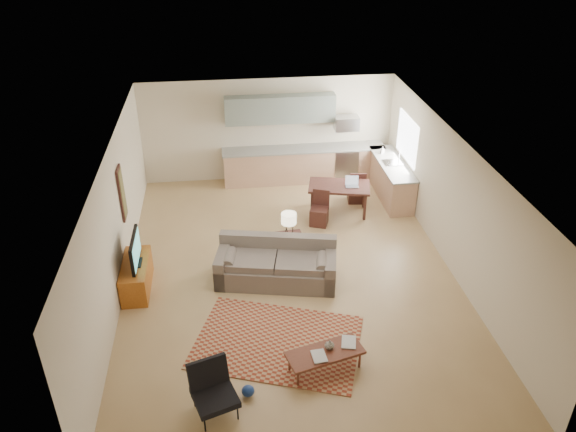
{
  "coord_description": "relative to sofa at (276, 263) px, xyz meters",
  "views": [
    {
      "loc": [
        -1.18,
        -9.21,
        6.63
      ],
      "look_at": [
        0.0,
        0.3,
        1.15
      ],
      "focal_mm": 35.0,
      "sensor_mm": 36.0,
      "label": 1
    }
  ],
  "objects": [
    {
      "name": "tv_credenza",
      "position": [
        -2.69,
        0.08,
        -0.13
      ],
      "size": [
        0.49,
        1.26,
        0.58
      ],
      "primitive_type": null,
      "color": "#954A14",
      "rests_on": "floor"
    },
    {
      "name": "book_b",
      "position": [
        0.82,
        -2.29,
        -0.04
      ],
      "size": [
        0.37,
        0.42,
        0.02
      ],
      "primitive_type": "imported",
      "rotation": [
        0.0,
        0.0,
        -0.24
      ],
      "color": "navy",
      "rests_on": "coffee_table"
    },
    {
      "name": "coffee_table",
      "position": [
        0.51,
        -2.47,
        -0.24
      ],
      "size": [
        1.32,
        0.79,
        0.37
      ],
      "primitive_type": null,
      "rotation": [
        0.0,
        0.0,
        0.26
      ],
      "color": "#552517",
      "rests_on": "floor"
    },
    {
      "name": "dining_chair_far",
      "position": [
        2.32,
        3.08,
        -0.0
      ],
      "size": [
        0.45,
        0.47,
        0.84
      ],
      "primitive_type": null,
      "rotation": [
        0.0,
        0.0,
        3.02
      ],
      "color": "#371B16",
      "rests_on": "floor"
    },
    {
      "name": "window_right",
      "position": [
        3.53,
        3.23,
        1.13
      ],
      "size": [
        0.02,
        1.4,
        1.05
      ],
      "primitive_type": "cube",
      "color": "white",
      "rests_on": "room"
    },
    {
      "name": "book_a",
      "position": [
        0.29,
        -2.58,
        -0.04
      ],
      "size": [
        0.27,
        0.33,
        0.03
      ],
      "primitive_type": "imported",
      "rotation": [
        0.0,
        0.0,
        0.09
      ],
      "color": "maroon",
      "rests_on": "coffee_table"
    },
    {
      "name": "kitchen_microwave",
      "position": [
        2.3,
        4.43,
        1.13
      ],
      "size": [
        0.62,
        0.4,
        0.35
      ],
      "primitive_type": "cube",
      "color": "#A5A8AD",
      "rests_on": "room"
    },
    {
      "name": "table_lamp",
      "position": [
        0.33,
        0.66,
        0.47
      ],
      "size": [
        0.33,
        0.33,
        0.51
      ],
      "primitive_type": null,
      "rotation": [
        0.0,
        0.0,
        -0.05
      ],
      "color": "beige",
      "rests_on": "console_table"
    },
    {
      "name": "tv",
      "position": [
        -2.64,
        0.08,
        0.45
      ],
      "size": [
        0.1,
        0.97,
        0.58
      ],
      "primitive_type": null,
      "color": "black",
      "rests_on": "tv_credenza"
    },
    {
      "name": "kitchen_counter_back",
      "position": [
        1.2,
        4.41,
        0.04
      ],
      "size": [
        4.26,
        0.64,
        0.92
      ],
      "primitive_type": null,
      "color": "tan",
      "rests_on": "ground"
    },
    {
      "name": "dining_table",
      "position": [
        1.77,
        2.57,
        -0.06
      ],
      "size": [
        1.57,
        1.11,
        0.72
      ],
      "primitive_type": null,
      "rotation": [
        0.0,
        0.0,
        -0.22
      ],
      "color": "#371B16",
      "rests_on": "floor"
    },
    {
      "name": "kitchen_counter_right",
      "position": [
        3.23,
        3.23,
        0.04
      ],
      "size": [
        0.64,
        2.26,
        0.92
      ],
      "primitive_type": null,
      "color": "tan",
      "rests_on": "ground"
    },
    {
      "name": "vase",
      "position": [
        0.6,
        -2.4,
        0.03
      ],
      "size": [
        0.21,
        0.21,
        0.16
      ],
      "primitive_type": "imported",
      "rotation": [
        0.0,
        0.0,
        -0.19
      ],
      "color": "black",
      "rests_on": "coffee_table"
    },
    {
      "name": "armchair",
      "position": [
        -1.23,
        -3.14,
        -0.02
      ],
      "size": [
        0.88,
        0.88,
        0.8
      ],
      "primitive_type": null,
      "rotation": [
        0.0,
        0.0,
        0.32
      ],
      "color": "black",
      "rests_on": "floor"
    },
    {
      "name": "kitchen_range",
      "position": [
        2.3,
        4.41,
        0.03
      ],
      "size": [
        0.62,
        0.62,
        0.9
      ],
      "primitive_type": "cube",
      "color": "#A5A8AD",
      "rests_on": "ground"
    },
    {
      "name": "room",
      "position": [
        0.3,
        0.23,
        0.93
      ],
      "size": [
        9.0,
        9.0,
        9.0
      ],
      "color": "tan",
      "rests_on": "ground"
    },
    {
      "name": "laptop",
      "position": [
        2.05,
        2.48,
        0.41
      ],
      "size": [
        0.33,
        0.26,
        0.23
      ],
      "primitive_type": null,
      "rotation": [
        0.0,
        0.0,
        -0.13
      ],
      "color": "#A5A8AD",
      "rests_on": "dining_table"
    },
    {
      "name": "soap_bottle",
      "position": [
        3.13,
        3.82,
        0.59
      ],
      "size": [
        0.11,
        0.11,
        0.19
      ],
      "primitive_type": "imported",
      "rotation": [
        0.0,
        0.0,
        0.14
      ],
      "color": "#F6EDC2",
      "rests_on": "kitchen_counter_right"
    },
    {
      "name": "upper_cabinets",
      "position": [
        0.6,
        4.56,
        1.53
      ],
      "size": [
        2.8,
        0.34,
        0.7
      ],
      "primitive_type": "cube",
      "color": "gray",
      "rests_on": "room"
    },
    {
      "name": "wall_art_left",
      "position": [
        -2.91,
        1.13,
        1.13
      ],
      "size": [
        0.06,
        0.42,
        1.1
      ],
      "primitive_type": null,
      "color": "olive",
      "rests_on": "room"
    },
    {
      "name": "sofa",
      "position": [
        0.0,
        0.0,
        0.0
      ],
      "size": [
        2.58,
        1.52,
        0.84
      ],
      "primitive_type": null,
      "rotation": [
        0.0,
        0.0,
        -0.2
      ],
      "color": "#675A51",
      "rests_on": "floor"
    },
    {
      "name": "rug",
      "position": [
        -0.17,
        -1.76,
        -0.41
      ],
      "size": [
        3.21,
        2.7,
        0.02
      ],
      "primitive_type": "cube",
      "rotation": [
        0.0,
        0.0,
        -0.34
      ],
      "color": "maroon",
      "rests_on": "floor"
    },
    {
      "name": "triptych",
      "position": [
        0.2,
        4.7,
        1.33
      ],
      "size": [
        1.7,
        0.04,
        0.5
      ],
      "primitive_type": null,
      "color": "#F6EDC2",
      "rests_on": "room"
    },
    {
      "name": "console_table",
      "position": [
        0.33,
        0.66,
        -0.1
      ],
      "size": [
        0.58,
        0.41,
        0.64
      ],
      "primitive_type": null,
      "rotation": [
        0.0,
        0.0,
        0.09
      ],
      "color": "#371B16",
      "rests_on": "floor"
    },
    {
      "name": "dining_chair_near",
      "position": [
        1.21,
        2.07,
        -0.01
      ],
      "size": [
        0.51,
        0.52,
        0.82
      ],
      "primitive_type": null,
      "rotation": [
        0.0,
        0.0,
        -0.36
      ],
      "color": "#371B16",
      "rests_on": "floor"
    }
  ]
}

